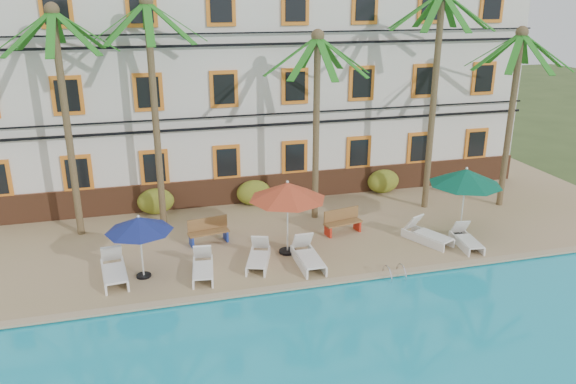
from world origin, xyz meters
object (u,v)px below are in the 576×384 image
object	(u,v)px
palm_e	(514,94)
lounger_b	(203,267)
palm_a	(63,93)
lounger_d	(308,256)
lounger_a	(114,270)
palm_b	(153,85)
palm_c	(317,101)
umbrella_red	(287,191)
bench_left	(208,231)
umbrella_green	(466,177)
umbrella_blue	(139,225)
bench_right	(342,221)
pool_ladder	(394,275)
lounger_f	(466,239)
lounger_c	(258,257)
lounger_e	(427,234)
palm_d	(436,73)

from	to	relation	value
palm_e	lounger_b	size ratio (longest dim) A/B	3.94
palm_a	lounger_d	world-z (taller)	palm_a
lounger_d	lounger_a	bearing A→B (deg)	174.26
palm_b	palm_c	xyz separation A→B (m)	(6.03, -0.94, -0.71)
lounger_b	palm_a	bearing A→B (deg)	131.85
palm_e	umbrella_red	xyz separation A→B (m)	(-10.15, -2.27, -2.52)
lounger_d	bench_left	size ratio (longest dim) A/B	1.29
umbrella_green	umbrella_blue	bearing A→B (deg)	-178.34
palm_c	lounger_b	bearing A→B (deg)	-142.51
palm_e	bench_right	size ratio (longest dim) A/B	4.78
palm_b	bench_right	bearing A→B (deg)	-22.48
umbrella_blue	pool_ladder	xyz separation A→B (m)	(7.87, -2.04, -1.82)
lounger_d	lounger_f	distance (m)	5.98
palm_c	lounger_b	xyz separation A→B (m)	(-5.04, -3.86, -4.52)
umbrella_green	bench_right	distance (m)	4.84
palm_c	lounger_c	bearing A→B (deg)	-131.13
lounger_d	lounger_e	distance (m)	4.82
umbrella_green	pool_ladder	size ratio (longest dim) A/B	3.62
lounger_c	bench_right	bearing A→B (deg)	26.40
palm_c	lounger_e	size ratio (longest dim) A/B	3.67
palm_b	umbrella_red	distance (m)	6.49
lounger_c	bench_left	world-z (taller)	bench_left
palm_a	palm_d	size ratio (longest dim) A/B	0.93
umbrella_blue	lounger_b	size ratio (longest dim) A/B	1.13
umbrella_green	bench_right	world-z (taller)	umbrella_green
palm_a	umbrella_green	bearing A→B (deg)	-15.46
umbrella_blue	umbrella_red	distance (m)	5.01
lounger_e	lounger_f	size ratio (longest dim) A/B	1.13
palm_e	lounger_c	size ratio (longest dim) A/B	3.85
palm_c	bench_right	bearing A→B (deg)	-73.55
lounger_b	pool_ladder	size ratio (longest dim) A/B	2.55
lounger_a	lounger_c	distance (m)	4.69
palm_b	palm_e	size ratio (longest dim) A/B	1.16
umbrella_red	lounger_b	size ratio (longest dim) A/B	1.42
lounger_c	pool_ladder	bearing A→B (deg)	-25.41
palm_c	lounger_c	distance (m)	6.56
palm_a	bench_right	distance (m)	11.09
lounger_b	lounger_e	bearing A→B (deg)	3.35
palm_b	umbrella_green	world-z (taller)	palm_b
lounger_a	lounger_f	bearing A→B (deg)	-3.33
lounger_f	pool_ladder	distance (m)	3.78
palm_e	umbrella_blue	size ratio (longest dim) A/B	3.49
palm_b	bench_left	world-z (taller)	palm_b
pool_ladder	bench_left	bearing A→B (deg)	142.83
lounger_c	pool_ladder	size ratio (longest dim) A/B	2.61
lounger_b	bench_left	bearing A→B (deg)	78.77
umbrella_blue	lounger_b	bearing A→B (deg)	-11.45
palm_d	lounger_c	xyz separation A→B (m)	(-8.06, -3.50, -5.41)
palm_d	lounger_c	distance (m)	10.32
palm_b	lounger_f	xyz separation A→B (m)	(10.48, -5.04, -5.24)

